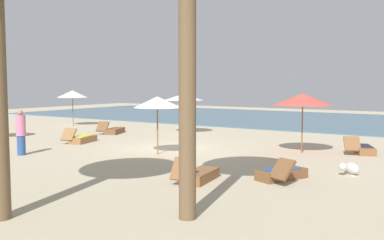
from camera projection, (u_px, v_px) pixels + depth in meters
name	position (u px, v px, depth m)	size (l,w,h in m)	color
ground_plane	(169.00, 150.00, 18.01)	(60.00, 60.00, 0.00)	#BCAD8E
ocean_water	(308.00, 120.00, 32.18)	(48.00, 16.00, 0.06)	#476B7F
umbrella_1	(303.00, 99.00, 17.01)	(2.27, 2.27, 2.30)	brown
umbrella_2	(183.00, 97.00, 23.62)	(2.11, 2.11, 2.11)	brown
umbrella_3	(157.00, 102.00, 16.67)	(1.78, 1.78, 2.18)	olive
umbrella_4	(72.00, 94.00, 27.80)	(1.89, 1.89, 2.22)	brown
lounger_0	(82.00, 139.00, 20.09)	(1.04, 1.79, 0.69)	olive
lounger_1	(198.00, 175.00, 12.20)	(0.85, 1.73, 0.72)	brown
lounger_2	(282.00, 174.00, 12.40)	(1.21, 1.79, 0.69)	brown
lounger_3	(114.00, 130.00, 23.66)	(1.19, 1.80, 0.67)	brown
lounger_4	(363.00, 149.00, 17.01)	(1.23, 1.78, 0.69)	brown
person_1	(21.00, 132.00, 16.58)	(0.41, 0.41, 1.69)	#2D4C8C
dog	(351.00, 168.00, 13.03)	(0.71, 0.79, 0.38)	silver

